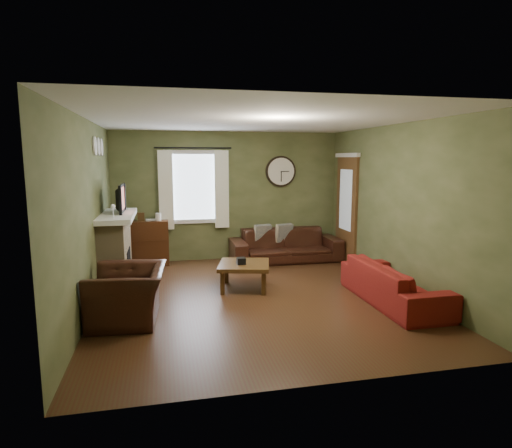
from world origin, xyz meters
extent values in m
cube|color=#3F2414|center=(0.00, 0.00, 0.00)|extent=(4.60, 5.20, 0.00)
cube|color=white|center=(0.00, 0.00, 2.60)|extent=(4.60, 5.20, 0.00)
cube|color=#565F36|center=(-2.30, 0.00, 1.30)|extent=(0.00, 5.20, 2.60)
cube|color=#565F36|center=(2.30, 0.00, 1.30)|extent=(0.00, 5.20, 2.60)
cube|color=#565F36|center=(0.00, 2.60, 1.30)|extent=(4.60, 0.00, 2.60)
cube|color=#565F36|center=(0.00, -2.60, 1.30)|extent=(4.60, 0.00, 2.60)
cube|color=tan|center=(-2.10, 1.15, 0.55)|extent=(0.40, 1.40, 1.10)
cube|color=black|center=(-1.91, 1.15, 0.30)|extent=(0.04, 0.60, 0.55)
cube|color=white|center=(-2.07, 1.15, 1.14)|extent=(0.58, 1.60, 0.08)
imported|color=black|center=(-2.05, 1.30, 1.35)|extent=(0.08, 0.60, 0.35)
cube|color=#994C3F|center=(-1.97, 1.30, 1.41)|extent=(0.02, 0.62, 0.36)
cylinder|color=white|center=(-2.28, 0.80, 2.25)|extent=(0.28, 0.28, 0.03)
cylinder|color=white|center=(-2.28, 1.15, 2.25)|extent=(0.28, 0.28, 0.03)
cylinder|color=white|center=(-2.28, 1.50, 2.25)|extent=(0.28, 0.28, 0.03)
cylinder|color=black|center=(-0.70, 2.48, 2.27)|extent=(0.03, 0.03, 1.50)
cube|color=white|center=(-1.25, 2.48, 1.45)|extent=(0.28, 0.04, 1.55)
cube|color=white|center=(-0.15, 2.48, 1.45)|extent=(0.28, 0.04, 1.55)
cube|color=brown|center=(2.27, 1.85, 1.05)|extent=(0.05, 0.90, 2.10)
imported|color=#462D14|center=(-1.65, 2.39, 0.96)|extent=(0.20, 0.26, 0.02)
imported|color=black|center=(1.10, 2.15, 0.32)|extent=(2.22, 0.87, 0.65)
cube|color=gray|center=(1.10, 2.30, 0.55)|extent=(0.38, 0.22, 0.37)
cube|color=gray|center=(0.66, 2.33, 0.55)|extent=(0.37, 0.19, 0.36)
imported|color=maroon|center=(1.90, -0.66, 0.29)|extent=(0.77, 1.97, 0.57)
imported|color=black|center=(-1.78, -0.56, 0.34)|extent=(0.99, 1.12, 0.68)
cube|color=black|center=(-0.14, 0.40, 0.40)|extent=(0.14, 0.14, 0.10)
camera|label=1|loc=(-1.31, -6.05, 2.06)|focal=30.00mm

